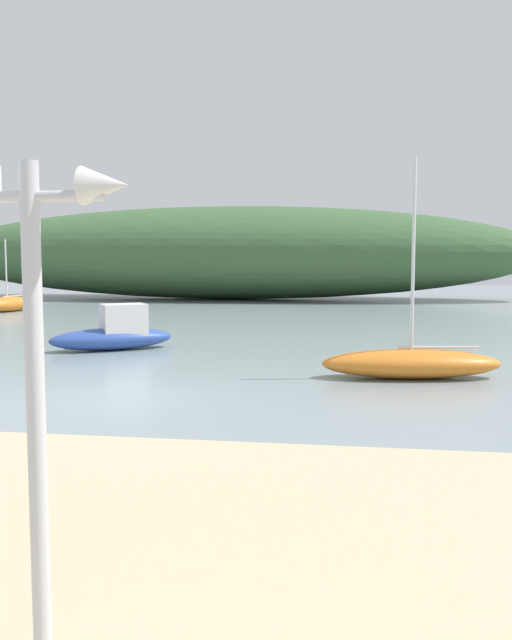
% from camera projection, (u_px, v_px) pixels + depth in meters
% --- Properties ---
extents(ground_plane, '(120.00, 120.00, 0.00)m').
position_uv_depth(ground_plane, '(109.00, 398.00, 13.50)').
color(ground_plane, gray).
extents(distant_hill, '(42.29, 10.17, 6.33)m').
position_uv_depth(distant_hill, '(226.00, 253.00, 46.49)').
color(distant_hill, '#3D6038').
rests_on(distant_hill, ground).
extents(sailboat_centre_water, '(4.31, 1.86, 5.08)m').
position_uv_depth(sailboat_centre_water, '(411.00, 363.00, 15.71)').
color(sailboat_centre_water, orange).
rests_on(sailboat_centre_water, ground).
extents(sailboat_east_reach, '(2.12, 3.54, 3.76)m').
position_uv_depth(sailboat_east_reach, '(7.00, 304.00, 35.30)').
color(sailboat_east_reach, orange).
rests_on(sailboat_east_reach, ground).
extents(motorboat_by_sandbar, '(3.79, 3.04, 1.40)m').
position_uv_depth(motorboat_by_sandbar, '(115.00, 333.00, 20.60)').
color(motorboat_by_sandbar, '#2D4C9E').
rests_on(motorboat_by_sandbar, ground).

